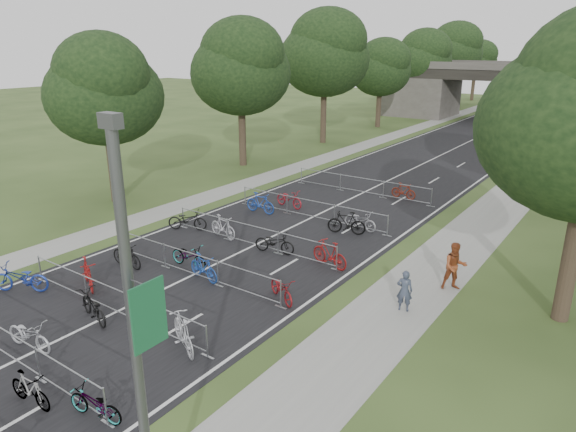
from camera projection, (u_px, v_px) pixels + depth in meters
name	position (u px, v px, depth m)	size (l,w,h in m)	color
road	(473.00, 140.00, 51.31)	(11.00, 140.00, 0.01)	black
sidewalk_right	(562.00, 149.00, 46.92)	(3.00, 140.00, 0.01)	gray
sidewalk_left	(403.00, 132.00, 55.43)	(2.00, 140.00, 0.01)	gray
lane_markings	(473.00, 140.00, 51.31)	(0.12, 140.00, 0.00)	silver
overpass_bridge	(514.00, 92.00, 61.78)	(31.00, 8.00, 7.05)	#47433F
lamppost	(138.00, 359.00, 8.28)	(0.61, 0.65, 8.21)	#4C4C51
tree_left_0	(104.00, 92.00, 29.16)	(6.72, 6.72, 10.25)	#33261C
tree_left_1	(241.00, 69.00, 38.17)	(7.56, 7.56, 11.53)	#33261C
tree_left_2	(325.00, 55.00, 47.19)	(8.40, 8.40, 12.81)	#33261C
tree_left_3	(381.00, 69.00, 56.98)	(6.72, 6.72, 10.25)	#33261C
tree_left_4	(422.00, 59.00, 66.00)	(7.56, 7.56, 11.53)	#33261C
tree_left_5	(454.00, 51.00, 75.02)	(8.40, 8.40, 12.81)	#33261C
tree_left_6	(476.00, 60.00, 84.81)	(6.72, 6.72, 10.25)	#33261C
barrier_row_1	(10.00, 347.00, 15.28)	(9.70, 0.08, 1.10)	#929599
barrier_row_2	(112.00, 300.00, 18.06)	(9.70, 0.08, 1.10)	#929599
barrier_row_3	(190.00, 264.00, 21.00)	(9.70, 0.08, 1.10)	#929599
barrier_row_4	(252.00, 236.00, 24.09)	(9.70, 0.08, 1.10)	#929599
barrier_row_5	(310.00, 209.00, 27.95)	(9.70, 0.08, 1.10)	#929599
barrier_row_6	(361.00, 186.00, 32.59)	(9.70, 0.08, 1.10)	#929599
bike_5	(29.00, 335.00, 15.97)	(0.67, 1.92, 1.01)	#B2B3BA
bike_6	(30.00, 390.00, 13.46)	(0.46, 1.62, 0.97)	#929599
bike_7	(95.00, 404.00, 12.98)	(0.59, 1.69, 0.89)	#929599
bike_8	(20.00, 278.00, 19.67)	(0.76, 2.17, 1.14)	navy
bike_9	(88.00, 274.00, 19.98)	(0.56, 1.97, 1.18)	maroon
bike_10	(93.00, 307.00, 17.62)	(0.70, 2.00, 1.05)	black
bike_11	(183.00, 333.00, 15.90)	(0.56, 1.99, 1.20)	#B4B5BC
bike_12	(126.00, 255.00, 21.84)	(0.52, 1.83, 1.10)	black
bike_13	(189.00, 256.00, 21.87)	(0.69, 1.97, 1.03)	#929599
bike_14	(204.00, 268.00, 20.67)	(0.51, 1.79, 1.08)	#1C439B
bike_15	(282.00, 289.00, 19.03)	(0.63, 1.79, 0.94)	maroon
bike_16	(187.00, 220.00, 26.27)	(0.71, 2.04, 1.07)	black
bike_17	(223.00, 227.00, 25.23)	(0.53, 1.86, 1.12)	#B5B4BD
bike_18	(275.00, 243.00, 23.35)	(0.68, 1.94, 1.02)	black
bike_19	(330.00, 254.00, 21.90)	(0.55, 1.96, 1.18)	maroon
bike_20	(260.00, 203.00, 28.89)	(0.55, 1.94, 1.17)	#1C409D
bike_21	(289.00, 199.00, 29.93)	(0.70, 2.00, 1.05)	maroon
bike_22	(347.00, 223.00, 25.69)	(0.55, 1.96, 1.18)	black
bike_23	(360.00, 220.00, 26.32)	(0.66, 1.90, 1.00)	#97979E
bike_27	(404.00, 191.00, 31.60)	(0.46, 1.62, 0.98)	#9C2C16
pedestrian_a	(404.00, 291.00, 18.22)	(0.56, 0.37, 1.55)	#343C4E
pedestrian_b	(455.00, 267.00, 19.76)	(0.93, 0.72, 1.91)	brown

